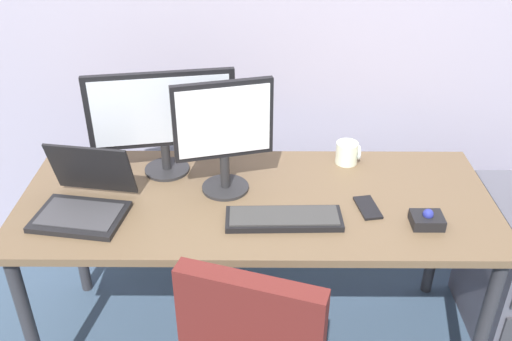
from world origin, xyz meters
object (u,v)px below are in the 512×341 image
Objects in this scene: cell_phone at (368,208)px; keyboard at (284,218)px; monitor_main at (162,116)px; coffee_mug at (347,153)px; laptop at (84,199)px; trackball_mouse at (427,219)px; monitor_side at (224,130)px.

keyboard is at bearing -175.06° from cell_phone.
monitor_main is 0.77m from coffee_mug.
keyboard is 0.50m from coffee_mug.
laptop is 1.22m from trackball_mouse.
trackball_mouse is at bearing -36.87° from cell_phone.
monitor_side reaches higher than trackball_mouse.
monitor_side is 0.57m from coffee_mug.
trackball_mouse is (0.96, -0.36, -0.22)m from monitor_main.
cell_phone is at bearing 1.06° from laptop.
coffee_mug is at bearing 5.53° from monitor_main.
monitor_side reaches higher than monitor_main.
coffee_mug is 0.34m from cell_phone.
monitor_main is at bearing 48.09° from laptop.
keyboard is 4.13× the size of coffee_mug.
coffee_mug is (0.49, 0.21, -0.21)m from monitor_side.
keyboard is 1.18× the size of laptop.
coffee_mug is at bearing 86.01° from cell_phone.
monitor_side is 0.39m from keyboard.
monitor_side reaches higher than keyboard.
coffee_mug is (0.28, 0.42, 0.03)m from keyboard.
monitor_side is 0.56m from laptop.
monitor_main is 0.28m from monitor_side.
laptop reaches higher than keyboard.
coffee_mug is (0.99, 0.35, -0.01)m from laptop.
laptop is at bearing -163.42° from monitor_side.
monitor_side is 4.41× the size of coffee_mug.
monitor_side is at bearing 156.56° from cell_phone.
monitor_side is 1.26× the size of laptop.
monitor_side is at bearing 16.58° from laptop.
monitor_main is 1.05m from trackball_mouse.
cell_phone is (0.77, -0.26, -0.24)m from monitor_main.
laptop is 3.19× the size of trackball_mouse.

